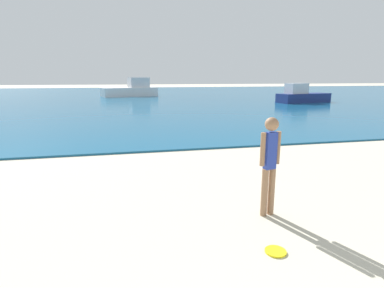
# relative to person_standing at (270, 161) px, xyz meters

# --- Properties ---
(water) EXTENTS (160.00, 60.00, 0.06)m
(water) POSITION_rel_person_standing_xyz_m (-1.18, 34.76, -0.91)
(water) COLOR #14567F
(water) RESTS_ON ground
(person_standing) EXTENTS (0.38, 0.22, 1.66)m
(person_standing) POSITION_rel_person_standing_xyz_m (0.00, 0.00, 0.00)
(person_standing) COLOR #936B4C
(person_standing) RESTS_ON ground
(frisbee) EXTENTS (0.28, 0.28, 0.03)m
(frisbee) POSITION_rel_person_standing_xyz_m (-0.40, -1.07, -0.93)
(frisbee) COLOR yellow
(frisbee) RESTS_ON ground
(boat_near) EXTENTS (5.21, 2.57, 1.70)m
(boat_near) POSITION_rel_person_standing_xyz_m (13.21, 20.04, -0.29)
(boat_near) COLOR navy
(boat_near) RESTS_ON water
(boat_far) EXTENTS (6.72, 3.98, 2.18)m
(boat_far) POSITION_rel_person_standing_xyz_m (-1.37, 32.56, -0.13)
(boat_far) COLOR white
(boat_far) RESTS_ON water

